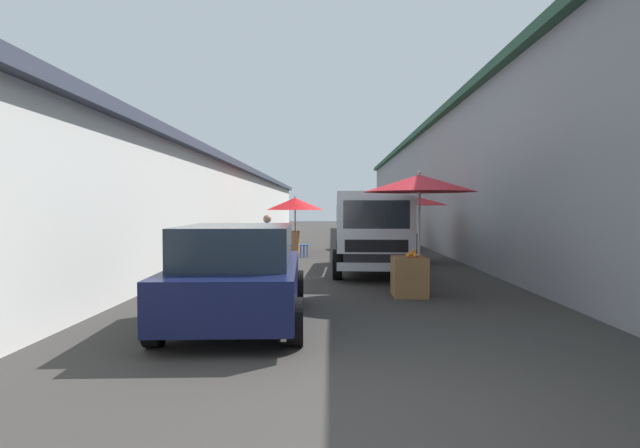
# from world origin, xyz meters

# --- Properties ---
(ground) EXTENTS (90.00, 90.00, 0.00)m
(ground) POSITION_xyz_m (13.50, 0.00, 0.00)
(ground) COLOR #33302D
(building_left_whitewash) EXTENTS (49.80, 7.50, 3.50)m
(building_left_whitewash) POSITION_xyz_m (15.75, 7.40, 1.76)
(building_left_whitewash) COLOR silver
(building_left_whitewash) RESTS_ON ground
(building_right_concrete) EXTENTS (49.80, 7.50, 5.23)m
(building_right_concrete) POSITION_xyz_m (15.75, -7.40, 2.63)
(building_right_concrete) COLOR gray
(building_right_concrete) RESTS_ON ground
(fruit_stall_near_left) EXTENTS (2.17, 2.17, 2.16)m
(fruit_stall_near_left) POSITION_xyz_m (14.91, 1.56, 1.56)
(fruit_stall_near_left) COLOR #9E9EA3
(fruit_stall_near_left) RESTS_ON ground
(fruit_stall_mid_lane) EXTENTS (2.20, 2.20, 2.43)m
(fruit_stall_mid_lane) POSITION_xyz_m (6.03, -1.54, 1.86)
(fruit_stall_mid_lane) COLOR #9E9EA3
(fruit_stall_mid_lane) RESTS_ON ground
(fruit_stall_near_right) EXTENTS (2.32, 2.32, 2.35)m
(fruit_stall_near_right) POSITION_xyz_m (17.37, -2.09, 1.80)
(fruit_stall_near_right) COLOR #9E9EA3
(fruit_stall_near_right) RESTS_ON ground
(fruit_stall_far_right) EXTENTS (2.30, 2.30, 2.17)m
(fruit_stall_far_right) POSITION_xyz_m (12.03, -2.34, 1.57)
(fruit_stall_far_right) COLOR #9E9EA3
(fruit_stall_far_right) RESTS_ON ground
(hatchback_car) EXTENTS (4.00, 2.09, 1.45)m
(hatchback_car) POSITION_xyz_m (3.59, 1.53, 0.74)
(hatchback_car) COLOR #0F1438
(hatchback_car) RESTS_ON ground
(delivery_truck) EXTENTS (4.98, 2.11, 2.08)m
(delivery_truck) POSITION_xyz_m (8.69, -0.90, 1.04)
(delivery_truck) COLOR black
(delivery_truck) RESTS_ON ground
(vendor_by_crates) EXTENTS (0.33, 0.59, 1.53)m
(vendor_by_crates) POSITION_xyz_m (8.81, 1.78, 0.87)
(vendor_by_crates) COLOR #665B4C
(vendor_by_crates) RESTS_ON ground
(parked_scooter) EXTENTS (1.69, 0.34, 1.14)m
(parked_scooter) POSITION_xyz_m (15.78, -3.06, 0.45)
(parked_scooter) COLOR black
(parked_scooter) RESTS_ON ground
(plastic_stool) EXTENTS (0.30, 0.30, 0.43)m
(plastic_stool) POSITION_xyz_m (13.24, 1.09, 0.33)
(plastic_stool) COLOR #194CB2
(plastic_stool) RESTS_ON ground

